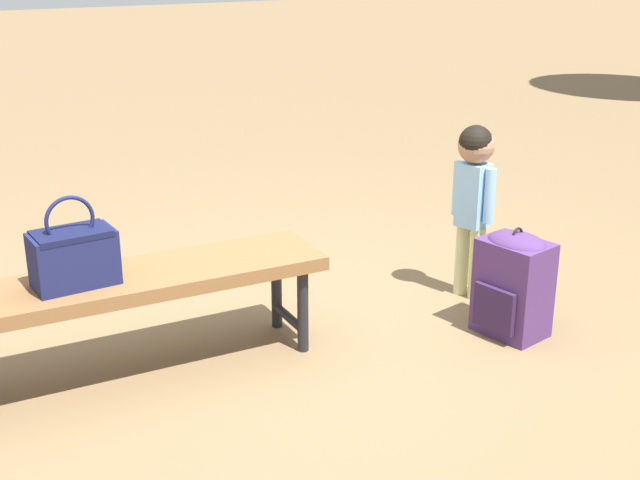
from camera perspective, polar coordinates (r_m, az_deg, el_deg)
ground_plane at (r=3.93m, az=-2.17°, el=-6.62°), size 40.00×40.00×0.00m
park_bench at (r=3.56m, az=-12.38°, el=-3.08°), size 1.61×0.44×0.45m
handbag at (r=3.44m, az=-16.30°, el=-0.98°), size 0.33×0.20×0.37m
child_standing at (r=4.24m, az=10.35°, el=3.69°), size 0.18×0.23×0.89m
backpack_large at (r=3.98m, az=12.91°, el=-2.73°), size 0.31×0.35×0.52m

